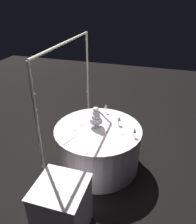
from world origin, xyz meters
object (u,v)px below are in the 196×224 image
at_px(wine_glass_1, 135,131).
at_px(wine_glass_2, 106,106).
at_px(main_table, 98,147).
at_px(wine_glass_0, 119,119).
at_px(side_table, 62,209).
at_px(decorative_arch, 68,90).
at_px(tiered_cake, 96,117).
at_px(cake_knife, 69,141).

bearing_deg(wine_glass_1, wine_glass_2, 44.28).
distance_m(main_table, wine_glass_0, 0.61).
relative_size(wine_glass_0, wine_glass_2, 0.97).
height_order(side_table, wine_glass_0, wine_glass_0).
relative_size(decorative_arch, main_table, 1.46).
height_order(wine_glass_0, wine_glass_2, wine_glass_2).
bearing_deg(side_table, wine_glass_2, -0.74).
height_order(side_table, wine_glass_1, wine_glass_1).
bearing_deg(tiered_cake, side_table, -179.87).
bearing_deg(side_table, wine_glass_1, -27.12).
height_order(main_table, wine_glass_0, wine_glass_0).
bearing_deg(cake_knife, main_table, -35.07).
bearing_deg(main_table, cake_knife, 144.93).
distance_m(side_table, wine_glass_0, 1.64).
height_order(tiered_cake, wine_glass_0, tiered_cake).
relative_size(main_table, cake_knife, 5.04).
relative_size(tiered_cake, wine_glass_2, 2.03).
bearing_deg(side_table, tiered_cake, 0.13).
distance_m(wine_glass_2, cake_knife, 1.06).
distance_m(side_table, wine_glass_1, 1.49).
xyz_separation_m(wine_glass_1, wine_glass_2, (0.63, 0.62, 0.01)).
distance_m(main_table, cake_knife, 0.67).
relative_size(side_table, tiered_cake, 2.23).
bearing_deg(tiered_cake, wine_glass_0, -64.56).
bearing_deg(wine_glass_2, main_table, -177.86).
bearing_deg(wine_glass_2, tiered_cake, 176.99).
distance_m(main_table, tiered_cake, 0.55).
bearing_deg(wine_glass_0, main_table, 124.40).
distance_m(tiered_cake, wine_glass_2, 0.53).
relative_size(main_table, wine_glass_0, 8.63).
bearing_deg(cake_knife, wine_glass_2, -16.27).
bearing_deg(main_table, decorative_arch, 90.02).
xyz_separation_m(decorative_arch, tiered_cake, (0.04, -0.44, -0.44)).
relative_size(decorative_arch, side_table, 2.69).
bearing_deg(decorative_arch, wine_glass_0, -75.54).
height_order(tiered_cake, cake_knife, tiered_cake).
bearing_deg(wine_glass_0, wine_glass_2, 41.59).
relative_size(tiered_cake, wine_glass_0, 2.10).
distance_m(wine_glass_1, cake_knife, 1.00).
relative_size(side_table, wine_glass_1, 4.81).
bearing_deg(tiered_cake, main_table, -128.87).
height_order(side_table, wine_glass_2, wine_glass_2).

